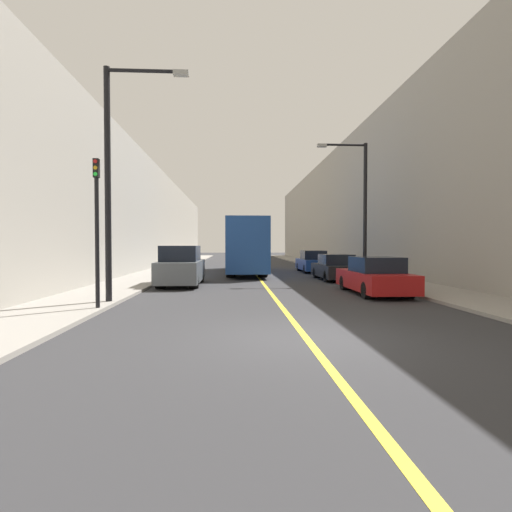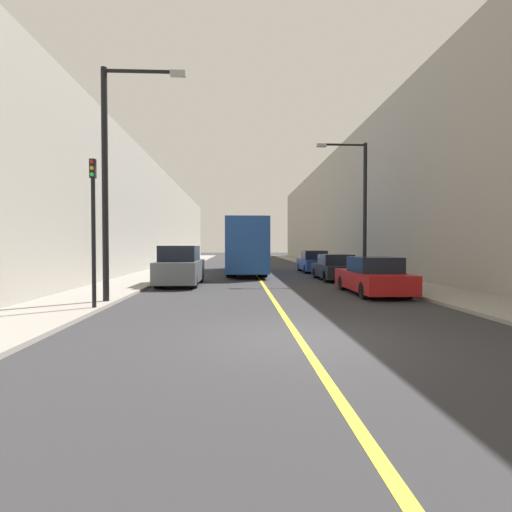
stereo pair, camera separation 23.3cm
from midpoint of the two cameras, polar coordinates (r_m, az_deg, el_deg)
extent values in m
plane|color=#2D2D30|center=(8.50, 6.96, -11.62)|extent=(200.00, 200.00, 0.00)
cube|color=gray|center=(38.58, -10.57, -1.30)|extent=(2.82, 72.00, 0.11)
cube|color=gray|center=(39.06, 9.27, -1.26)|extent=(2.82, 72.00, 0.11)
cube|color=gray|center=(39.22, -15.55, 5.13)|extent=(4.00, 72.00, 8.89)
cube|color=gray|center=(40.02, 14.11, 6.66)|extent=(4.00, 72.00, 11.11)
cube|color=gold|center=(38.24, -0.59, -1.38)|extent=(0.16, 72.00, 0.01)
cube|color=#1E4793|center=(28.10, -1.28, 1.56)|extent=(2.50, 12.36, 3.25)
cube|color=black|center=(21.95, -0.89, 3.05)|extent=(2.13, 0.04, 1.46)
cylinder|color=black|center=(24.30, -3.37, -1.76)|extent=(0.55, 1.09, 1.09)
cylinder|color=black|center=(24.35, 1.24, -1.76)|extent=(0.55, 1.09, 1.09)
cylinder|color=black|center=(31.95, -3.20, -0.98)|extent=(0.55, 1.09, 1.09)
cylinder|color=black|center=(31.99, 0.30, -0.97)|extent=(0.55, 1.09, 1.09)
cube|color=#51565B|center=(19.76, -10.38, -2.10)|extent=(1.90, 4.89, 0.98)
cube|color=black|center=(19.48, -10.49, 0.37)|extent=(1.67, 2.69, 0.74)
cube|color=black|center=(17.36, -11.45, -2.04)|extent=(1.62, 0.04, 0.44)
cylinder|color=black|center=(18.41, -13.30, -3.49)|extent=(0.42, 0.68, 0.68)
cylinder|color=black|center=(18.20, -8.70, -3.52)|extent=(0.42, 0.68, 0.68)
cylinder|color=black|center=(21.38, -11.80, -2.79)|extent=(0.42, 0.68, 0.68)
cylinder|color=black|center=(21.20, -7.84, -2.81)|extent=(0.42, 0.68, 0.68)
cube|color=maroon|center=(16.59, 16.66, -3.37)|extent=(1.84, 4.74, 0.70)
cube|color=black|center=(16.32, 16.95, -1.18)|extent=(1.62, 2.13, 0.60)
cube|color=black|center=(14.40, 19.75, -3.65)|extent=(1.56, 0.04, 0.32)
cylinder|color=black|center=(15.00, 15.92, -4.75)|extent=(0.40, 0.62, 0.62)
cylinder|color=black|center=(15.51, 20.96, -4.59)|extent=(0.40, 0.62, 0.62)
cylinder|color=black|center=(17.79, 12.90, -3.75)|extent=(0.40, 0.62, 0.62)
cylinder|color=black|center=(18.23, 17.25, -3.66)|extent=(0.40, 0.62, 0.62)
cube|color=black|center=(22.80, 11.46, -2.05)|extent=(1.82, 4.56, 0.68)
cube|color=black|center=(22.55, 11.61, -0.50)|extent=(1.60, 2.05, 0.58)
cube|color=black|center=(20.62, 12.99, -2.11)|extent=(1.55, 0.04, 0.31)
cylinder|color=black|center=(21.28, 10.53, -2.88)|extent=(0.40, 0.62, 0.62)
cylinder|color=black|center=(21.64, 14.20, -2.83)|extent=(0.40, 0.62, 0.62)
cylinder|color=black|center=(24.03, 8.99, -2.38)|extent=(0.40, 0.62, 0.62)
cylinder|color=black|center=(24.35, 12.27, -2.34)|extent=(0.40, 0.62, 0.62)
cube|color=navy|center=(29.26, 8.41, -1.19)|extent=(1.79, 4.60, 0.75)
cube|color=black|center=(29.01, 8.50, 0.15)|extent=(1.58, 2.07, 0.63)
cube|color=black|center=(27.03, 9.33, -1.14)|extent=(1.52, 0.04, 0.34)
cylinder|color=black|center=(27.75, 7.56, -1.85)|extent=(0.39, 0.62, 0.62)
cylinder|color=black|center=(28.03, 10.37, -1.83)|extent=(0.39, 0.62, 0.62)
cylinder|color=black|center=(30.55, 6.60, -1.54)|extent=(0.39, 0.62, 0.62)
cylinder|color=black|center=(30.81, 9.17, -1.52)|extent=(0.39, 0.62, 0.62)
cylinder|color=black|center=(14.02, -20.32, 9.48)|extent=(0.20, 0.20, 7.57)
cylinder|color=black|center=(14.70, -15.62, 24.07)|extent=(2.38, 0.12, 0.12)
cube|color=#999993|center=(14.49, -10.59, 24.24)|extent=(0.50, 0.24, 0.16)
cylinder|color=black|center=(22.37, 15.59, 6.16)|extent=(0.20, 0.20, 7.31)
cylinder|color=black|center=(22.60, 12.69, 15.26)|extent=(2.38, 0.12, 0.12)
cube|color=#999993|center=(22.32, 9.64, 15.32)|extent=(0.50, 0.24, 0.16)
cylinder|color=black|center=(12.55, -21.69, 1.74)|extent=(0.12, 0.12, 3.79)
cube|color=black|center=(12.75, -21.79, 11.53)|extent=(0.16, 0.16, 0.55)
cylinder|color=#B21919|center=(12.70, -21.93, 12.40)|extent=(0.11, 0.02, 0.11)
cylinder|color=gold|center=(12.67, -21.92, 11.59)|extent=(0.11, 0.02, 0.11)
cylinder|color=#26E53F|center=(12.64, -21.91, 10.78)|extent=(0.11, 0.02, 0.11)
camera|label=1|loc=(0.12, -89.72, 0.01)|focal=28.00mm
camera|label=2|loc=(0.12, 90.28, -0.01)|focal=28.00mm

